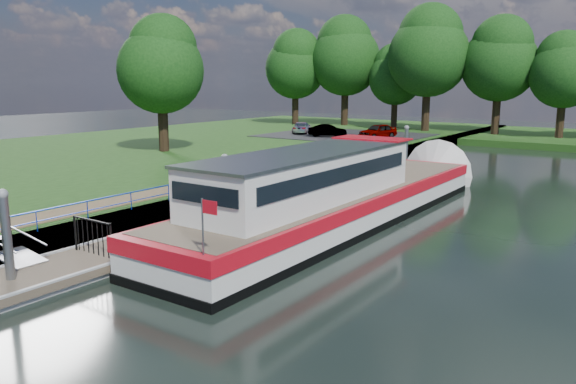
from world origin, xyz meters
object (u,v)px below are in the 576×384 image
Objects in this scene: pontoon at (289,202)px; car_a at (378,131)px; barge at (346,196)px; car_b at (327,131)px; car_c at (302,128)px.

car_a is at bearing 106.54° from pontoon.
car_a reaches higher than pontoon.
barge is 27.00m from car_a.
car_a reaches higher than car_b.
car_c is at bearing 122.37° from pontoon.
pontoon is 28.57m from car_c.
car_b reaches higher than car_c.
car_c reaches higher than pontoon.
barge reaches higher than car_c.
pontoon is at bearing 163.75° from barge.
car_c is at bearing 50.41° from car_b.
barge reaches higher than car_b.
car_a is at bearing 153.28° from car_c.
barge is at bearing -164.37° from car_b.
pontoon is 3.85m from barge.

